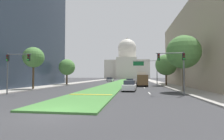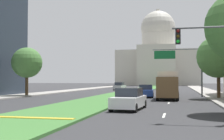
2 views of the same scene
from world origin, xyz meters
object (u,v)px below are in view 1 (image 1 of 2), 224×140
at_px(street_tree_right_near, 183,52).
at_px(sedan_very_far, 109,79).
at_px(street_tree_right_mid, 166,65).
at_px(sedan_midblock, 130,82).
at_px(box_truck_delivery, 142,79).
at_px(traffic_light_near_right, 176,64).
at_px(overhead_guide_sign, 147,67).
at_px(street_tree_left_mid, 67,67).
at_px(sedan_distant, 139,81).
at_px(street_tree_left_near, 34,58).
at_px(traffic_light_near_left, 14,64).
at_px(sedan_lead_stopped, 130,86).
at_px(capitol_building, 127,64).
at_px(sedan_far_horizon, 111,80).

height_order(street_tree_right_near, sedan_very_far, street_tree_right_near).
distance_m(street_tree_right_mid, sedan_midblock, 9.74).
height_order(sedan_midblock, box_truck_delivery, box_truck_delivery).
bearing_deg(street_tree_right_near, sedan_midblock, 115.27).
bearing_deg(traffic_light_near_right, overhead_guide_sign, 93.41).
bearing_deg(street_tree_left_mid, sedan_distant, 30.99).
bearing_deg(sedan_midblock, street_tree_right_near, -64.73).
height_order(street_tree_right_near, sedan_distant, street_tree_right_near).
xyz_separation_m(street_tree_left_near, street_tree_right_near, (23.94, -1.26, 0.29)).
height_order(traffic_light_near_left, street_tree_left_near, street_tree_left_near).
relative_size(street_tree_left_near, sedan_lead_stopped, 1.56).
distance_m(sedan_lead_stopped, sedan_very_far, 54.94).
bearing_deg(sedan_distant, overhead_guide_sign, -76.92).
relative_size(sedan_lead_stopped, sedan_distant, 1.05).
height_order(overhead_guide_sign, street_tree_left_mid, street_tree_left_mid).
bearing_deg(traffic_light_near_right, street_tree_left_mid, 137.69).
xyz_separation_m(traffic_light_near_left, sedan_distant, (16.72, 32.83, -2.99)).
relative_size(overhead_guide_sign, sedan_very_far, 1.47).
height_order(capitol_building, box_truck_delivery, capitol_building).
bearing_deg(street_tree_left_mid, sedan_lead_stopped, -41.56).
relative_size(street_tree_left_near, box_truck_delivery, 1.13).
bearing_deg(capitol_building, street_tree_right_near, -83.47).
xyz_separation_m(traffic_light_near_left, street_tree_right_near, (22.03, 5.74, 1.95)).
distance_m(capitol_building, sedan_midblock, 88.82).
distance_m(capitol_building, street_tree_right_mid, 90.78).
bearing_deg(sedan_lead_stopped, sedan_far_horizon, 102.02).
distance_m(capitol_building, sedan_lead_stopped, 104.64).
bearing_deg(street_tree_right_near, sedan_lead_stopped, 171.10).
relative_size(street_tree_right_near, sedan_midblock, 1.83).
relative_size(overhead_guide_sign, sedan_lead_stopped, 1.40).
xyz_separation_m(overhead_guide_sign, sedan_very_far, (-15.65, 35.80, -3.91)).
bearing_deg(street_tree_right_mid, overhead_guide_sign, 138.14).
distance_m(capitol_building, traffic_light_near_left, 111.65).
height_order(street_tree_right_near, street_tree_left_mid, street_tree_right_near).
xyz_separation_m(capitol_building, traffic_light_near_left, (-9.98, -110.90, -8.12)).
bearing_deg(sedan_lead_stopped, street_tree_left_near, 179.81).
height_order(traffic_light_near_right, box_truck_delivery, traffic_light_near_right).
relative_size(street_tree_left_near, sedan_very_far, 1.63).
bearing_deg(sedan_far_horizon, street_tree_right_near, -68.76).
distance_m(street_tree_left_mid, sedan_distant, 22.29).
distance_m(traffic_light_near_left, box_truck_delivery, 25.76).
bearing_deg(sedan_very_far, capitol_building, 81.98).
height_order(street_tree_left_mid, sedan_distant, street_tree_left_mid).
distance_m(street_tree_right_near, street_tree_left_mid, 28.86).
bearing_deg(sedan_very_far, overhead_guide_sign, -66.38).
bearing_deg(sedan_far_horizon, box_truck_delivery, -68.57).
xyz_separation_m(street_tree_left_near, sedan_far_horizon, (7.46, 41.14, -4.66)).
bearing_deg(street_tree_right_mid, sedan_midblock, 169.54).
bearing_deg(street_tree_left_mid, sedan_midblock, 4.83).
xyz_separation_m(capitol_building, street_tree_right_mid, (12.61, -89.63, -6.97)).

